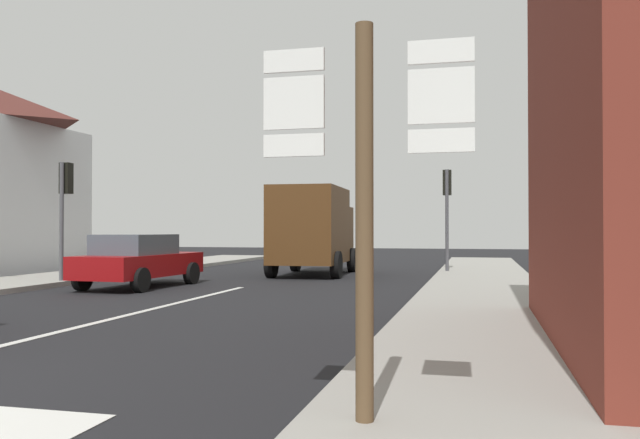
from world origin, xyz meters
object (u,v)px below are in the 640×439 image
object	(u,v)px
delivery_truck	(313,228)
route_sign_post	(365,190)
sedan_far	(139,260)
traffic_light_near_left	(65,194)
traffic_light_far_right	(447,197)

from	to	relation	value
delivery_truck	route_sign_post	size ratio (longest dim) A/B	1.59
sedan_far	delivery_truck	world-z (taller)	delivery_truck
delivery_truck	traffic_light_near_left	world-z (taller)	traffic_light_near_left
sedan_far	traffic_light_far_right	distance (m)	11.03
route_sign_post	delivery_truck	bearing A→B (deg)	105.66
sedan_far	traffic_light_far_right	size ratio (longest dim) A/B	1.15
route_sign_post	traffic_light_near_left	bearing A→B (deg)	133.04
sedan_far	delivery_truck	xyz separation A→B (m)	(3.49, 5.86, 0.89)
sedan_far	route_sign_post	xyz separation A→B (m)	(8.31, -11.36, 1.15)
sedan_far	traffic_light_near_left	bearing A→B (deg)	174.96
delivery_truck	route_sign_post	world-z (taller)	route_sign_post
route_sign_post	traffic_light_far_right	size ratio (longest dim) A/B	0.86
sedan_far	delivery_truck	bearing A→B (deg)	59.26
route_sign_post	traffic_light_far_right	xyz separation A→B (m)	(-0.24, 18.60, 0.85)
sedan_far	traffic_light_near_left	distance (m)	3.12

